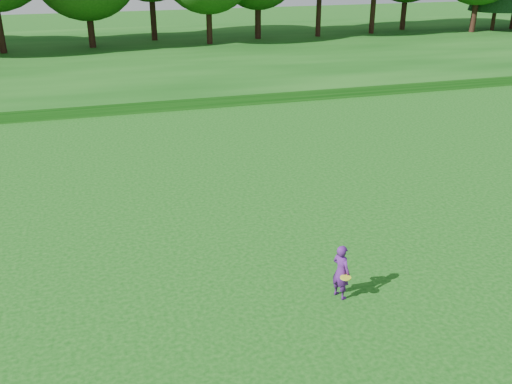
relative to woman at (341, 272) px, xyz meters
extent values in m
plane|color=#0D440D|center=(-2.89, -0.62, -0.72)|extent=(140.00, 140.00, 0.00)
cube|color=#0D440D|center=(-2.89, 33.38, -0.42)|extent=(130.00, 30.00, 0.60)
cube|color=gray|center=(-2.89, 19.38, -0.70)|extent=(130.00, 1.60, 0.04)
imported|color=#4F1972|center=(0.00, 0.00, 0.00)|extent=(0.52, 0.62, 1.44)
cylinder|color=#C5D721|center=(0.01, -0.25, -0.02)|extent=(0.28, 0.28, 0.04)
camera|label=1|loc=(-5.38, -10.94, 7.35)|focal=40.00mm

